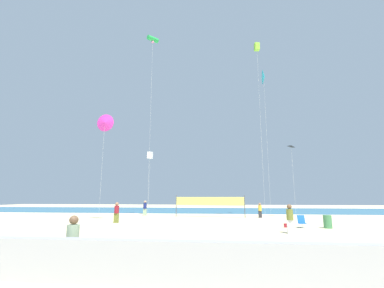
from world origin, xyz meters
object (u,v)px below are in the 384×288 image
at_px(beach_handbag, 286,225).
at_px(kite_white_box, 150,155).
at_px(toddler_figure, 88,256).
at_px(beachgoer_olive_shirt, 290,218).
at_px(kite_black_diamond, 291,146).
at_px(kite_lime_box, 257,48).
at_px(kite_cyan_delta, 264,77).
at_px(beachgoer_mustard_shirt, 260,210).
at_px(beachgoer_navy_shirt, 145,208).
at_px(kite_green_tube, 153,40).
at_px(mother_figure, 72,241).
at_px(beachgoer_maroon_shirt, 117,212).
at_px(folding_beach_chair, 302,221).
at_px(kite_magenta_delta, 105,123).
at_px(trash_barrel, 328,222).
at_px(volleyball_net, 209,202).

distance_m(beach_handbag, kite_white_box, 19.42).
relative_size(toddler_figure, beachgoer_olive_shirt, 0.45).
distance_m(kite_black_diamond, kite_lime_box, 11.78).
bearing_deg(kite_cyan_delta, beachgoer_mustard_shirt, -132.93).
height_order(beachgoer_navy_shirt, kite_green_tube, kite_green_tube).
distance_m(mother_figure, beachgoer_navy_shirt, 24.82).
bearing_deg(beach_handbag, beachgoer_navy_shirt, 141.44).
bearing_deg(beachgoer_navy_shirt, beachgoer_maroon_shirt, 171.08).
height_order(mother_figure, kite_white_box, kite_white_box).
distance_m(mother_figure, toddler_figure, 0.68).
bearing_deg(folding_beach_chair, toddler_figure, -127.35).
xyz_separation_m(kite_magenta_delta, kite_green_tube, (3.25, 4.39, 11.23)).
distance_m(beachgoer_maroon_shirt, trash_barrel, 16.79).
bearing_deg(kite_black_diamond, beachgoer_mustard_shirt, 176.49).
xyz_separation_m(mother_figure, beachgoer_olive_shirt, (8.64, 9.63, 0.07)).
bearing_deg(volleyball_net, beachgoer_olive_shirt, -66.24).
distance_m(trash_barrel, kite_white_box, 21.53).
relative_size(beachgoer_maroon_shirt, kite_lime_box, 0.09).
bearing_deg(beach_handbag, volleyball_net, 123.05).
height_order(folding_beach_chair, kite_magenta_delta, kite_magenta_delta).
relative_size(mother_figure, toddler_figure, 2.05).
distance_m(mother_figure, kite_lime_box, 28.62).
bearing_deg(toddler_figure, kite_green_tube, 133.22).
bearing_deg(kite_black_diamond, kite_cyan_delta, 143.91).
xyz_separation_m(toddler_figure, beachgoer_mustard_shirt, (7.87, 22.43, 0.41)).
distance_m(mother_figure, beachgoer_maroon_shirt, 15.78).
height_order(mother_figure, kite_green_tube, kite_green_tube).
xyz_separation_m(folding_beach_chair, kite_cyan_delta, (-0.45, 10.97, 16.25)).
distance_m(volleyball_net, kite_magenta_delta, 14.01).
relative_size(toddler_figure, kite_lime_box, 0.04).
bearing_deg(folding_beach_chair, kite_black_diamond, 78.10).
height_order(trash_barrel, kite_lime_box, kite_lime_box).
distance_m(beachgoer_olive_shirt, beachgoer_maroon_shirt, 14.41).
relative_size(mother_figure, kite_lime_box, 0.08).
distance_m(volleyball_net, kite_cyan_delta, 16.61).
relative_size(volleyball_net, kite_green_tube, 0.37).
distance_m(beachgoer_navy_shirt, volleyball_net, 8.00).
height_order(trash_barrel, kite_white_box, kite_white_box).
height_order(kite_magenta_delta, kite_green_tube, kite_green_tube).
height_order(beachgoer_maroon_shirt, kite_white_box, kite_white_box).
bearing_deg(kite_black_diamond, beachgoer_olive_shirt, -105.10).
bearing_deg(beachgoer_mustard_shirt, kite_magenta_delta, 124.60).
height_order(beachgoer_olive_shirt, kite_magenta_delta, kite_magenta_delta).
xyz_separation_m(beachgoer_maroon_shirt, beach_handbag, (13.82, -1.93, -0.79)).
xyz_separation_m(toddler_figure, beachgoer_maroon_shirt, (-5.21, 14.97, 0.51)).
distance_m(toddler_figure, volleyball_net, 22.79).
height_order(beachgoer_mustard_shirt, kite_green_tube, kite_green_tube).
distance_m(beachgoer_mustard_shirt, volleyball_net, 5.56).
xyz_separation_m(toddler_figure, volleyball_net, (2.38, 22.63, 1.21)).
relative_size(kite_cyan_delta, kite_lime_box, 0.91).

